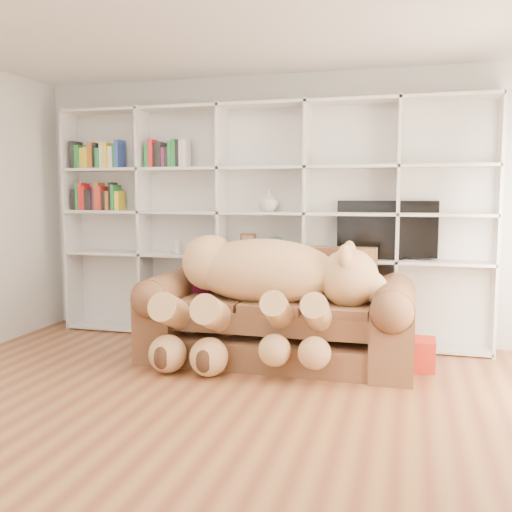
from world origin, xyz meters
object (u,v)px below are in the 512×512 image
(teddy_bear, at_px, (262,284))
(gift_box, at_px, (415,354))
(tv, at_px, (387,230))
(sofa, at_px, (278,318))

(teddy_bear, bearing_deg, gift_box, 15.53)
(gift_box, bearing_deg, teddy_bear, -170.09)
(gift_box, height_order, tv, tv)
(sofa, relative_size, teddy_bear, 1.23)
(teddy_bear, bearing_deg, sofa, 69.12)
(sofa, relative_size, tv, 2.50)
(teddy_bear, distance_m, gift_box, 1.45)
(tv, bearing_deg, teddy_bear, -137.91)
(gift_box, relative_size, tv, 0.34)
(tv, bearing_deg, sofa, -141.95)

